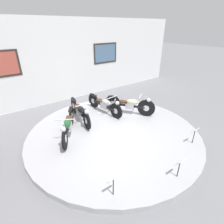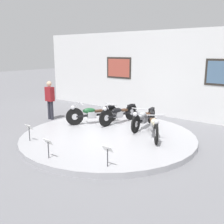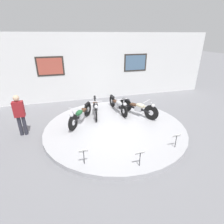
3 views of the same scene
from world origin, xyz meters
name	(u,v)px [view 2 (image 2 of 3)]	position (x,y,z in m)	size (l,w,h in m)	color
ground_plane	(108,139)	(0.00, 0.00, 0.00)	(60.00, 60.00, 0.00)	slate
display_platform	(108,137)	(0.00, 0.00, 0.08)	(5.56, 5.56, 0.16)	#ADADB2
back_wall	(166,74)	(0.00, 3.99, 1.83)	(14.00, 0.22, 3.66)	white
motorcycle_green	(92,113)	(-1.29, 0.65, 0.54)	(1.11, 1.71, 0.80)	black
motorcycle_black	(118,113)	(-0.54, 1.30, 0.54)	(0.54, 1.97, 0.79)	black
motorcycle_silver	(144,118)	(0.54, 1.30, 0.53)	(0.54, 1.94, 0.78)	black
motorcycle_cream	(154,125)	(1.29, 0.65, 0.55)	(1.18, 1.70, 0.81)	black
info_placard_front_left	(29,129)	(-1.48, -1.93, 0.53)	(0.26, 0.11, 0.51)	#333338
info_placard_front_centre	(48,144)	(0.00, -2.43, 0.53)	(0.26, 0.11, 0.51)	#333338
info_placard_front_right	(108,152)	(1.48, -1.93, 0.53)	(0.26, 0.11, 0.51)	#333338
visitor_standing	(50,98)	(-3.49, 0.55, 0.90)	(0.36, 0.22, 1.60)	#2D2D38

